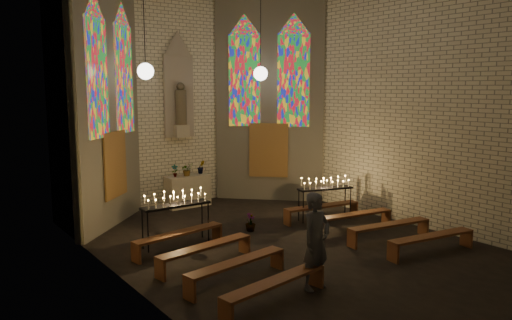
# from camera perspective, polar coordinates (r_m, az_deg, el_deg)

# --- Properties ---
(floor) EXTENTS (12.00, 12.00, 0.00)m
(floor) POSITION_cam_1_polar(r_m,az_deg,el_deg) (11.87, 5.03, -10.29)
(floor) COLOR black
(floor) RESTS_ON ground
(room) EXTENTS (8.22, 12.43, 7.00)m
(room) POSITION_cam_1_polar(r_m,az_deg,el_deg) (13.97, -4.00, 8.02)
(room) COLOR beige
(room) RESTS_ON ground
(altar) EXTENTS (1.40, 0.60, 1.00)m
(altar) POSITION_cam_1_polar(r_m,az_deg,el_deg) (16.10, -7.83, -3.53)
(altar) COLOR #B8B196
(altar) RESTS_ON ground
(flower_vase_left) EXTENTS (0.24, 0.19, 0.39)m
(flower_vase_left) POSITION_cam_1_polar(r_m,az_deg,el_deg) (15.82, -9.26, -1.21)
(flower_vase_left) COLOR #4C723F
(flower_vase_left) RESTS_ON altar
(flower_vase_center) EXTENTS (0.39, 0.34, 0.41)m
(flower_vase_center) POSITION_cam_1_polar(r_m,az_deg,el_deg) (15.90, -7.89, -1.08)
(flower_vase_center) COLOR #4C723F
(flower_vase_center) RESTS_ON altar
(flower_vase_right) EXTENTS (0.27, 0.23, 0.44)m
(flower_vase_right) POSITION_cam_1_polar(r_m,az_deg,el_deg) (16.29, -6.30, -0.79)
(flower_vase_right) COLOR #4C723F
(flower_vase_right) RESTS_ON altar
(aisle_flower_pot) EXTENTS (0.34, 0.34, 0.48)m
(aisle_flower_pot) POSITION_cam_1_polar(r_m,az_deg,el_deg) (13.31, -0.64, -7.12)
(aisle_flower_pot) COLOR #4C723F
(aisle_flower_pot) RESTS_ON ground
(votive_stand_left) EXTENTS (1.71, 0.43, 1.25)m
(votive_stand_left) POSITION_cam_1_polar(r_m,az_deg,el_deg) (12.13, -9.16, -4.70)
(votive_stand_left) COLOR black
(votive_stand_left) RESTS_ON ground
(votive_stand_right) EXTENTS (1.64, 0.82, 1.17)m
(votive_stand_right) POSITION_cam_1_polar(r_m,az_deg,el_deg) (14.37, 7.91, -2.89)
(votive_stand_right) COLOR black
(votive_stand_right) RESTS_ON ground
(pew_left_0) EXTENTS (2.38, 0.68, 0.45)m
(pew_left_0) POSITION_cam_1_polar(r_m,az_deg,el_deg) (11.85, -8.78, -8.53)
(pew_left_0) COLOR brown
(pew_left_0) RESTS_ON ground
(pew_right_0) EXTENTS (2.38, 0.68, 0.45)m
(pew_right_0) POSITION_cam_1_polar(r_m,az_deg,el_deg) (14.42, 7.54, -5.45)
(pew_right_0) COLOR brown
(pew_right_0) RESTS_ON ground
(pew_left_1) EXTENTS (2.38, 0.68, 0.45)m
(pew_left_1) POSITION_cam_1_polar(r_m,az_deg,el_deg) (10.84, -5.81, -10.07)
(pew_left_1) COLOR brown
(pew_left_1) RESTS_ON ground
(pew_right_1) EXTENTS (2.38, 0.68, 0.45)m
(pew_right_1) POSITION_cam_1_polar(r_m,az_deg,el_deg) (13.61, 11.05, -6.37)
(pew_right_1) COLOR brown
(pew_right_1) RESTS_ON ground
(pew_left_2) EXTENTS (2.38, 0.68, 0.45)m
(pew_left_2) POSITION_cam_1_polar(r_m,az_deg,el_deg) (9.88, -2.21, -11.89)
(pew_left_2) COLOR brown
(pew_left_2) RESTS_ON ground
(pew_right_2) EXTENTS (2.38, 0.68, 0.45)m
(pew_right_2) POSITION_cam_1_polar(r_m,az_deg,el_deg) (12.86, 15.00, -7.37)
(pew_right_2) COLOR brown
(pew_right_2) RESTS_ON ground
(pew_left_3) EXTENTS (2.38, 0.68, 0.45)m
(pew_left_3) POSITION_cam_1_polar(r_m,az_deg,el_deg) (8.98, 2.20, -14.03)
(pew_left_3) COLOR brown
(pew_left_3) RESTS_ON ground
(pew_right_3) EXTENTS (2.38, 0.68, 0.45)m
(pew_right_3) POSITION_cam_1_polar(r_m,az_deg,el_deg) (12.18, 19.44, -8.45)
(pew_right_3) COLOR brown
(pew_right_3) RESTS_ON ground
(visitor) EXTENTS (0.72, 0.52, 1.85)m
(visitor) POSITION_cam_1_polar(r_m,az_deg,el_deg) (9.52, 6.88, -9.19)
(visitor) COLOR #46474F
(visitor) RESTS_ON ground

